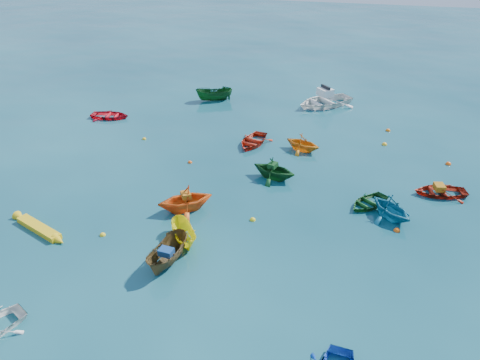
# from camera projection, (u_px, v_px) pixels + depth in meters

# --- Properties ---
(ground) EXTENTS (160.00, 160.00, 0.00)m
(ground) POSITION_uv_depth(u_px,v_px,m) (215.00, 233.00, 23.84)
(ground) COLOR #093644
(ground) RESTS_ON ground
(sampan_brown_mid) EXTENTS (1.45, 3.17, 1.19)m
(sampan_brown_mid) POSITION_uv_depth(u_px,v_px,m) (169.00, 263.00, 21.72)
(sampan_brown_mid) COLOR #523D1D
(sampan_brown_mid) RESTS_ON ground
(dinghy_orange_w) EXTENTS (3.96, 3.87, 1.59)m
(dinghy_orange_w) POSITION_uv_depth(u_px,v_px,m) (186.00, 210.00, 25.72)
(dinghy_orange_w) COLOR orange
(dinghy_orange_w) RESTS_ON ground
(sampan_yellow_mid) EXTENTS (2.32, 2.75, 1.02)m
(sampan_yellow_mid) POSITION_uv_depth(u_px,v_px,m) (185.00, 242.00, 23.17)
(sampan_yellow_mid) COLOR yellow
(sampan_yellow_mid) RESTS_ON ground
(dinghy_green_e) EXTENTS (3.11, 3.26, 0.55)m
(dinghy_green_e) POSITION_uv_depth(u_px,v_px,m) (368.00, 205.00, 26.15)
(dinghy_green_e) COLOR #114A19
(dinghy_green_e) RESTS_ON ground
(dinghy_cyan_se) EXTENTS (3.49, 3.51, 1.40)m
(dinghy_cyan_se) POSITION_uv_depth(u_px,v_px,m) (389.00, 217.00, 25.07)
(dinghy_cyan_se) COLOR #177393
(dinghy_cyan_se) RESTS_ON ground
(dinghy_red_nw) EXTENTS (3.31, 2.54, 0.64)m
(dinghy_red_nw) POSITION_uv_depth(u_px,v_px,m) (110.00, 118.00, 37.77)
(dinghy_red_nw) COLOR red
(dinghy_red_nw) RESTS_ON ground
(dinghy_green_n) EXTENTS (3.31, 3.04, 1.45)m
(dinghy_green_n) POSITION_uv_depth(u_px,v_px,m) (274.00, 178.00, 28.90)
(dinghy_green_n) COLOR #104619
(dinghy_green_n) RESTS_ON ground
(dinghy_red_ne) EXTENTS (3.36, 2.71, 0.62)m
(dinghy_red_ne) POSITION_uv_depth(u_px,v_px,m) (439.00, 194.00, 27.19)
(dinghy_red_ne) COLOR #9E1E0D
(dinghy_red_ne) RESTS_ON ground
(dinghy_red_far) EXTENTS (2.80, 3.54, 0.66)m
(dinghy_red_far) POSITION_uv_depth(u_px,v_px,m) (253.00, 144.00, 33.35)
(dinghy_red_far) COLOR red
(dinghy_red_far) RESTS_ON ground
(dinghy_orange_far) EXTENTS (3.12, 2.92, 1.32)m
(dinghy_orange_far) POSITION_uv_depth(u_px,v_px,m) (302.00, 150.00, 32.41)
(dinghy_orange_far) COLOR orange
(dinghy_orange_far) RESTS_ON ground
(sampan_green_far) EXTENTS (3.45, 2.55, 1.26)m
(sampan_green_far) POSITION_uv_depth(u_px,v_px,m) (214.00, 100.00, 41.45)
(sampan_green_far) COLOR #10471A
(sampan_green_far) RESTS_ON ground
(kayak_yellow) EXTENTS (3.78, 1.94, 0.38)m
(kayak_yellow) POSITION_uv_depth(u_px,v_px,m) (39.00, 230.00, 24.02)
(kayak_yellow) COLOR yellow
(kayak_yellow) RESTS_ON ground
(motorboat_white) EXTENTS (6.20, 6.13, 1.66)m
(motorboat_white) POSITION_uv_depth(u_px,v_px,m) (324.00, 105.00, 40.32)
(motorboat_white) COLOR white
(motorboat_white) RESTS_ON ground
(tarp_blue_a) EXTENTS (0.68, 0.54, 0.31)m
(tarp_blue_a) POSITION_uv_depth(u_px,v_px,m) (166.00, 252.00, 21.24)
(tarp_blue_a) COLOR navy
(tarp_blue_a) RESTS_ON sampan_brown_mid
(tarp_orange_a) EXTENTS (0.74, 0.78, 0.30)m
(tarp_orange_a) POSITION_uv_depth(u_px,v_px,m) (186.00, 195.00, 25.28)
(tarp_orange_a) COLOR #BC6513
(tarp_orange_a) RESTS_ON dinghy_orange_w
(tarp_green_b) EXTENTS (0.61, 0.71, 0.29)m
(tarp_green_b) POSITION_uv_depth(u_px,v_px,m) (273.00, 165.00, 28.52)
(tarp_green_b) COLOR #104017
(tarp_green_b) RESTS_ON dinghy_green_n
(tarp_orange_b) EXTENTS (0.67, 0.80, 0.34)m
(tarp_orange_b) POSITION_uv_depth(u_px,v_px,m) (439.00, 187.00, 26.96)
(tarp_orange_b) COLOR #B06C12
(tarp_orange_b) RESTS_ON dinghy_red_ne
(buoy_ye_a) EXTENTS (0.30, 0.30, 0.30)m
(buoy_ye_a) POSITION_uv_depth(u_px,v_px,m) (103.00, 235.00, 23.64)
(buoy_ye_a) COLOR yellow
(buoy_ye_a) RESTS_ON ground
(buoy_or_b) EXTENTS (0.33, 0.33, 0.33)m
(buoy_or_b) POSITION_uv_depth(u_px,v_px,m) (397.00, 231.00, 23.98)
(buoy_or_b) COLOR #F45A0D
(buoy_or_b) RESTS_ON ground
(buoy_or_c) EXTENTS (0.29, 0.29, 0.29)m
(buoy_or_c) POSITION_uv_depth(u_px,v_px,m) (190.00, 163.00, 30.75)
(buoy_or_c) COLOR #E74F0C
(buoy_or_c) RESTS_ON ground
(buoy_ye_c) EXTENTS (0.32, 0.32, 0.32)m
(buoy_ye_c) POSITION_uv_depth(u_px,v_px,m) (253.00, 220.00, 24.84)
(buoy_ye_c) COLOR yellow
(buoy_ye_c) RESTS_ON ground
(buoy_or_d) EXTENTS (0.36, 0.36, 0.36)m
(buoy_or_d) POSITION_uv_depth(u_px,v_px,m) (448.00, 164.00, 30.54)
(buoy_or_d) COLOR #FA560D
(buoy_or_d) RESTS_ON ground
(buoy_ye_d) EXTENTS (0.30, 0.30, 0.30)m
(buoy_ye_d) POSITION_uv_depth(u_px,v_px,m) (144.00, 139.00, 34.07)
(buoy_ye_d) COLOR yellow
(buoy_ye_d) RESTS_ON ground
(buoy_or_e) EXTENTS (0.36, 0.36, 0.36)m
(buoy_or_e) POSITION_uv_depth(u_px,v_px,m) (388.00, 131.00, 35.42)
(buoy_or_e) COLOR orange
(buoy_or_e) RESTS_ON ground
(buoy_ye_e) EXTENTS (0.37, 0.37, 0.37)m
(buoy_ye_e) POSITION_uv_depth(u_px,v_px,m) (384.00, 145.00, 33.22)
(buoy_ye_e) COLOR yellow
(buoy_ye_e) RESTS_ON ground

